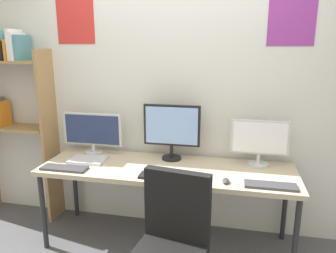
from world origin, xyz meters
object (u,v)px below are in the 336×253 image
at_px(monitor_center, 172,129).
at_px(keyboard_right, 271,186).
at_px(computer_mouse, 226,181).
at_px(monitor_right, 260,141).
at_px(monitor_left, 93,132).
at_px(keyboard_left, 64,168).
at_px(desk, 167,173).
at_px(laptop_closed, 88,160).
at_px(bookshelf, 5,98).
at_px(keyboard_center, 161,176).

bearing_deg(monitor_center, keyboard_right, -27.77).
bearing_deg(computer_mouse, monitor_right, 59.19).
distance_m(monitor_left, monitor_center, 0.78).
bearing_deg(keyboard_right, keyboard_left, 180.00).
height_order(monitor_right, keyboard_left, monitor_right).
bearing_deg(computer_mouse, monitor_left, 161.14).
xyz_separation_m(desk, laptop_closed, (-0.73, -0.01, 0.06)).
distance_m(bookshelf, keyboard_left, 1.10).
bearing_deg(keyboard_right, desk, 164.69).
relative_size(keyboard_left, computer_mouse, 4.12).
bearing_deg(keyboard_center, monitor_left, 150.20).
height_order(desk, monitor_right, monitor_right).
bearing_deg(monitor_left, computer_mouse, -18.86).
xyz_separation_m(bookshelf, keyboard_right, (2.54, -0.46, -0.50)).
relative_size(computer_mouse, laptop_closed, 0.30).
xyz_separation_m(desk, bookshelf, (-1.70, 0.23, 0.56)).
relative_size(monitor_left, keyboard_right, 1.53).
bearing_deg(bookshelf, keyboard_right, -10.27).
bearing_deg(monitor_right, desk, -164.63).
xyz_separation_m(bookshelf, keyboard_left, (0.86, -0.46, -0.50)).
bearing_deg(bookshelf, laptop_closed, -13.68).
distance_m(keyboard_right, computer_mouse, 0.33).
relative_size(desk, bookshelf, 1.15).
height_order(keyboard_center, laptop_closed, laptop_closed).
relative_size(keyboard_right, computer_mouse, 3.98).
bearing_deg(monitor_center, keyboard_center, -90.00).
bearing_deg(keyboard_right, computer_mouse, 179.32).
bearing_deg(bookshelf, keyboard_center, -15.16).
bearing_deg(keyboard_center, desk, 90.00).
bearing_deg(monitor_center, monitor_right, -0.01).
xyz_separation_m(monitor_left, laptop_closed, (0.04, -0.22, -0.21)).
relative_size(desk, keyboard_center, 6.32).
relative_size(monitor_center, keyboard_center, 1.49).
distance_m(monitor_right, keyboard_right, 0.50).
distance_m(desk, monitor_left, 0.85).
height_order(monitor_left, keyboard_center, monitor_left).
distance_m(desk, monitor_right, 0.85).
bearing_deg(laptop_closed, monitor_right, 5.69).
relative_size(monitor_center, keyboard_left, 1.31).
height_order(monitor_left, keyboard_right, monitor_left).
distance_m(monitor_left, monitor_right, 1.54).
distance_m(keyboard_right, laptop_closed, 1.59).
bearing_deg(laptop_closed, monitor_left, 98.03).
bearing_deg(monitor_center, desk, -90.00).
relative_size(monitor_left, monitor_right, 1.20).
xyz_separation_m(monitor_left, keyboard_center, (0.77, -0.44, -0.21)).
xyz_separation_m(monitor_left, computer_mouse, (1.28, -0.44, -0.20)).
distance_m(bookshelf, keyboard_center, 1.83).
bearing_deg(monitor_left, monitor_center, 0.00).
xyz_separation_m(bookshelf, monitor_right, (2.47, -0.02, -0.29)).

